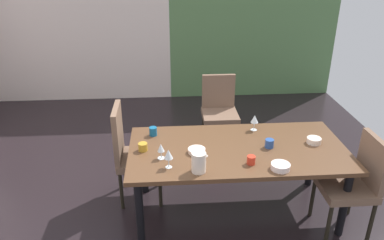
{
  "coord_description": "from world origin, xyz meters",
  "views": [
    {
      "loc": [
        0.02,
        -3.0,
        2.37
      ],
      "look_at": [
        0.26,
        0.28,
        0.85
      ],
      "focal_mm": 35.0,
      "sensor_mm": 36.0,
      "label": 1
    }
  ],
  "objects_px": {
    "cup_right": "(251,160)",
    "cup_front": "(269,143)",
    "dining_table": "(237,154)",
    "cup_corner": "(153,131)",
    "chair_left_far": "(131,150)",
    "serving_bowl_west": "(197,151)",
    "cup_center": "(143,147)",
    "serving_bowl_near_window": "(280,167)",
    "wine_glass_east": "(161,148)",
    "wine_glass_left": "(168,154)",
    "chair_head_far": "(219,108)",
    "pitcher_near_shelf": "(199,162)",
    "serving_bowl_south": "(314,141)",
    "wine_glass_north": "(255,119)",
    "chair_right_near": "(355,180)"
  },
  "relations": [
    {
      "from": "cup_right",
      "to": "cup_front",
      "type": "bearing_deg",
      "value": 50.06
    },
    {
      "from": "dining_table",
      "to": "cup_corner",
      "type": "distance_m",
      "value": 0.84
    },
    {
      "from": "chair_left_far",
      "to": "serving_bowl_west",
      "type": "xyz_separation_m",
      "value": [
        0.62,
        -0.37,
        0.18
      ]
    },
    {
      "from": "cup_center",
      "to": "cup_corner",
      "type": "relative_size",
      "value": 0.99
    },
    {
      "from": "serving_bowl_near_window",
      "to": "wine_glass_east",
      "type": "bearing_deg",
      "value": 165.89
    },
    {
      "from": "chair_left_far",
      "to": "wine_glass_left",
      "type": "xyz_separation_m",
      "value": [
        0.37,
        -0.6,
        0.29
      ]
    },
    {
      "from": "chair_head_far",
      "to": "pitcher_near_shelf",
      "type": "bearing_deg",
      "value": 76.51
    },
    {
      "from": "dining_table",
      "to": "chair_head_far",
      "type": "bearing_deg",
      "value": 88.73
    },
    {
      "from": "wine_glass_east",
      "to": "cup_front",
      "type": "relative_size",
      "value": 1.75
    },
    {
      "from": "cup_corner",
      "to": "cup_front",
      "type": "xyz_separation_m",
      "value": [
        1.06,
        -0.32,
        -0.0
      ]
    },
    {
      "from": "wine_glass_left",
      "to": "serving_bowl_south",
      "type": "bearing_deg",
      "value": 13.47
    },
    {
      "from": "wine_glass_north",
      "to": "serving_bowl_west",
      "type": "bearing_deg",
      "value": -146.05
    },
    {
      "from": "pitcher_near_shelf",
      "to": "cup_center",
      "type": "bearing_deg",
      "value": 141.02
    },
    {
      "from": "cup_right",
      "to": "serving_bowl_west",
      "type": "bearing_deg",
      "value": 153.27
    },
    {
      "from": "chair_head_far",
      "to": "serving_bowl_west",
      "type": "distance_m",
      "value": 1.52
    },
    {
      "from": "wine_glass_north",
      "to": "cup_right",
      "type": "relative_size",
      "value": 2.19
    },
    {
      "from": "dining_table",
      "to": "cup_center",
      "type": "relative_size",
      "value": 23.7
    },
    {
      "from": "chair_right_near",
      "to": "pitcher_near_shelf",
      "type": "relative_size",
      "value": 5.33
    },
    {
      "from": "chair_left_far",
      "to": "cup_right",
      "type": "relative_size",
      "value": 13.76
    },
    {
      "from": "serving_bowl_south",
      "to": "cup_right",
      "type": "bearing_deg",
      "value": -154.31
    },
    {
      "from": "serving_bowl_near_window",
      "to": "cup_corner",
      "type": "height_order",
      "value": "cup_corner"
    },
    {
      "from": "serving_bowl_west",
      "to": "chair_head_far",
      "type": "bearing_deg",
      "value": 74.11
    },
    {
      "from": "wine_glass_east",
      "to": "pitcher_near_shelf",
      "type": "relative_size",
      "value": 0.81
    },
    {
      "from": "serving_bowl_south",
      "to": "wine_glass_left",
      "type": "bearing_deg",
      "value": -166.53
    },
    {
      "from": "chair_right_near",
      "to": "chair_left_far",
      "type": "relative_size",
      "value": 0.92
    },
    {
      "from": "chair_head_far",
      "to": "dining_table",
      "type": "bearing_deg",
      "value": 88.73
    },
    {
      "from": "serving_bowl_west",
      "to": "cup_front",
      "type": "bearing_deg",
      "value": 4.23
    },
    {
      "from": "cup_right",
      "to": "pitcher_near_shelf",
      "type": "bearing_deg",
      "value": -169.38
    },
    {
      "from": "serving_bowl_south",
      "to": "cup_center",
      "type": "xyz_separation_m",
      "value": [
        -1.58,
        -0.02,
        0.01
      ]
    },
    {
      "from": "chair_left_far",
      "to": "wine_glass_left",
      "type": "relative_size",
      "value": 6.02
    },
    {
      "from": "chair_head_far",
      "to": "cup_center",
      "type": "xyz_separation_m",
      "value": [
        -0.89,
        -1.38,
        0.23
      ]
    },
    {
      "from": "chair_head_far",
      "to": "serving_bowl_near_window",
      "type": "distance_m",
      "value": 1.8
    },
    {
      "from": "dining_table",
      "to": "cup_center",
      "type": "bearing_deg",
      "value": 179.18
    },
    {
      "from": "wine_glass_east",
      "to": "serving_bowl_west",
      "type": "bearing_deg",
      "value": 13.8
    },
    {
      "from": "chair_head_far",
      "to": "wine_glass_left",
      "type": "height_order",
      "value": "chair_head_far"
    },
    {
      "from": "cup_corner",
      "to": "cup_front",
      "type": "relative_size",
      "value": 1.05
    },
    {
      "from": "dining_table",
      "to": "cup_front",
      "type": "relative_size",
      "value": 24.66
    },
    {
      "from": "chair_left_far",
      "to": "cup_corner",
      "type": "xyz_separation_m",
      "value": [
        0.23,
        -0.01,
        0.21
      ]
    },
    {
      "from": "serving_bowl_west",
      "to": "chair_right_near",
      "type": "bearing_deg",
      "value": -10.35
    },
    {
      "from": "chair_head_far",
      "to": "serving_bowl_west",
      "type": "bearing_deg",
      "value": 74.11
    },
    {
      "from": "wine_glass_left",
      "to": "cup_right",
      "type": "relative_size",
      "value": 2.28
    },
    {
      "from": "chair_left_far",
      "to": "serving_bowl_near_window",
      "type": "bearing_deg",
      "value": 61.5
    },
    {
      "from": "cup_right",
      "to": "cup_front",
      "type": "xyz_separation_m",
      "value": [
        0.23,
        0.27,
        0.0
      ]
    },
    {
      "from": "serving_bowl_south",
      "to": "wine_glass_north",
      "type": "bearing_deg",
      "value": 147.79
    },
    {
      "from": "dining_table",
      "to": "cup_right",
      "type": "relative_size",
      "value": 27.0
    },
    {
      "from": "chair_right_near",
      "to": "wine_glass_left",
      "type": "bearing_deg",
      "value": 89.19
    },
    {
      "from": "wine_glass_left",
      "to": "cup_center",
      "type": "xyz_separation_m",
      "value": [
        -0.23,
        0.3,
        -0.09
      ]
    },
    {
      "from": "serving_bowl_near_window",
      "to": "cup_center",
      "type": "height_order",
      "value": "cup_center"
    },
    {
      "from": "wine_glass_left",
      "to": "pitcher_near_shelf",
      "type": "xyz_separation_m",
      "value": [
        0.24,
        -0.08,
        -0.04
      ]
    },
    {
      "from": "dining_table",
      "to": "serving_bowl_south",
      "type": "bearing_deg",
      "value": 2.84
    }
  ]
}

